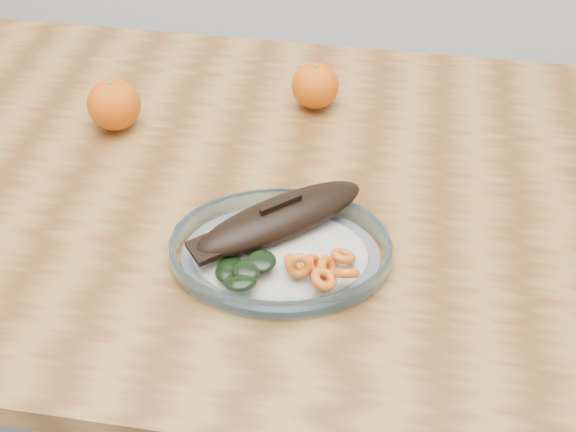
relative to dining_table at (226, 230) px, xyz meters
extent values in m
cube|color=brown|center=(0.00, 0.00, 0.08)|extent=(1.20, 0.80, 0.04)
cylinder|color=brown|center=(-0.54, 0.34, -0.30)|extent=(0.06, 0.06, 0.71)
cylinder|color=brown|center=(0.54, 0.34, -0.30)|extent=(0.06, 0.06, 0.71)
ellipsoid|color=white|center=(0.11, -0.14, 0.10)|extent=(0.56, 0.43, 0.01)
torus|color=#89BAD4|center=(0.11, -0.14, 0.11)|extent=(0.58, 0.58, 0.03)
ellipsoid|color=white|center=(0.11, -0.14, 0.12)|extent=(0.50, 0.38, 0.02)
ellipsoid|color=black|center=(0.10, -0.10, 0.15)|extent=(0.23, 0.21, 0.04)
ellipsoid|color=black|center=(0.10, -0.10, 0.14)|extent=(0.20, 0.18, 0.02)
cube|color=black|center=(0.02, -0.16, 0.15)|extent=(0.06, 0.06, 0.01)
cube|color=black|center=(0.10, -0.10, 0.17)|extent=(0.05, 0.04, 0.02)
torus|color=#DD5B10|center=(0.13, -0.17, 0.14)|extent=(0.04, 0.05, 0.04)
torus|color=#DD5B10|center=(0.17, -0.19, 0.14)|extent=(0.04, 0.04, 0.04)
torus|color=#DD5B10|center=(0.19, -0.14, 0.14)|extent=(0.04, 0.04, 0.03)
torus|color=#DD5B10|center=(0.17, -0.17, 0.14)|extent=(0.03, 0.04, 0.04)
torus|color=#DD5B10|center=(0.16, -0.17, 0.14)|extent=(0.03, 0.04, 0.04)
torus|color=#DD5B10|center=(0.14, -0.18, 0.15)|extent=(0.04, 0.03, 0.04)
torus|color=#DD5B10|center=(0.17, -0.20, 0.15)|extent=(0.04, 0.04, 0.02)
torus|color=#DD5B10|center=(0.20, -0.18, 0.15)|extent=(0.04, 0.03, 0.04)
ellipsoid|color=black|center=(0.09, -0.17, 0.14)|extent=(0.05, 0.05, 0.01)
ellipsoid|color=black|center=(0.06, -0.20, 0.14)|extent=(0.03, 0.04, 0.01)
ellipsoid|color=black|center=(0.05, -0.18, 0.14)|extent=(0.05, 0.05, 0.01)
ellipsoid|color=black|center=(0.07, -0.19, 0.14)|extent=(0.05, 0.05, 0.01)
ellipsoid|color=black|center=(0.05, -0.19, 0.14)|extent=(0.05, 0.04, 0.01)
ellipsoid|color=black|center=(0.07, -0.19, 0.14)|extent=(0.04, 0.04, 0.01)
ellipsoid|color=black|center=(0.09, -0.18, 0.15)|extent=(0.05, 0.05, 0.01)
ellipsoid|color=black|center=(0.07, -0.21, 0.15)|extent=(0.04, 0.04, 0.01)
ellipsoid|color=black|center=(0.08, -0.19, 0.15)|extent=(0.05, 0.05, 0.01)
sphere|color=#DC4A04|center=(-0.19, 0.10, 0.14)|extent=(0.08, 0.08, 0.08)
sphere|color=#DC4A04|center=(0.11, 0.21, 0.14)|extent=(0.08, 0.08, 0.08)
camera|label=1|loc=(0.22, -0.76, 0.79)|focal=45.00mm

